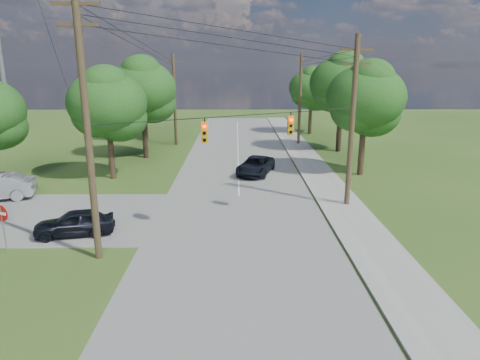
{
  "coord_description": "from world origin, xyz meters",
  "views": [
    {
      "loc": [
        1.84,
        -18.01,
        8.69
      ],
      "look_at": [
        2.03,
        5.0,
        2.52
      ],
      "focal_mm": 32.0,
      "sensor_mm": 36.0,
      "label": 1
    }
  ],
  "objects_px": {
    "pole_north_w": "(175,99)",
    "do_not_enter_sign": "(2,218)",
    "pole_sw": "(87,125)",
    "car_cross_dark": "(75,223)",
    "pole_ne": "(352,120)",
    "car_main_north": "(256,166)",
    "pole_north_e": "(300,99)"
  },
  "relations": [
    {
      "from": "pole_sw",
      "to": "pole_ne",
      "type": "height_order",
      "value": "pole_sw"
    },
    {
      "from": "pole_sw",
      "to": "do_not_enter_sign",
      "type": "relative_size",
      "value": 4.99
    },
    {
      "from": "pole_ne",
      "to": "pole_north_e",
      "type": "distance_m",
      "value": 22.0
    },
    {
      "from": "pole_ne",
      "to": "pole_north_w",
      "type": "bearing_deg",
      "value": 122.29
    },
    {
      "from": "pole_sw",
      "to": "pole_north_e",
      "type": "distance_m",
      "value": 32.55
    },
    {
      "from": "pole_north_w",
      "to": "car_cross_dark",
      "type": "relative_size",
      "value": 2.48
    },
    {
      "from": "pole_sw",
      "to": "pole_north_w",
      "type": "distance_m",
      "value": 29.62
    },
    {
      "from": "pole_north_w",
      "to": "do_not_enter_sign",
      "type": "height_order",
      "value": "pole_north_w"
    },
    {
      "from": "pole_sw",
      "to": "do_not_enter_sign",
      "type": "height_order",
      "value": "pole_sw"
    },
    {
      "from": "pole_north_e",
      "to": "car_main_north",
      "type": "distance_m",
      "value": 15.46
    },
    {
      "from": "pole_ne",
      "to": "car_cross_dark",
      "type": "xyz_separation_m",
      "value": [
        -15.58,
        -4.87,
        -4.75
      ]
    },
    {
      "from": "pole_north_w",
      "to": "car_cross_dark",
      "type": "xyz_separation_m",
      "value": [
        -1.68,
        -26.87,
        -4.41
      ]
    },
    {
      "from": "car_main_north",
      "to": "do_not_enter_sign",
      "type": "relative_size",
      "value": 2.12
    },
    {
      "from": "do_not_enter_sign",
      "to": "car_cross_dark",
      "type": "bearing_deg",
      "value": 62.02
    },
    {
      "from": "pole_ne",
      "to": "pole_north_e",
      "type": "relative_size",
      "value": 1.05
    },
    {
      "from": "pole_north_e",
      "to": "car_cross_dark",
      "type": "xyz_separation_m",
      "value": [
        -15.58,
        -26.87,
        -4.41
      ]
    },
    {
      "from": "car_main_north",
      "to": "do_not_enter_sign",
      "type": "distance_m",
      "value": 19.8
    },
    {
      "from": "car_main_north",
      "to": "pole_north_w",
      "type": "bearing_deg",
      "value": 138.18
    },
    {
      "from": "car_cross_dark",
      "to": "car_main_north",
      "type": "distance_m",
      "value": 16.54
    },
    {
      "from": "pole_ne",
      "to": "car_main_north",
      "type": "bearing_deg",
      "value": 123.69
    },
    {
      "from": "do_not_enter_sign",
      "to": "car_main_north",
      "type": "bearing_deg",
      "value": 72.1
    },
    {
      "from": "pole_sw",
      "to": "car_cross_dark",
      "type": "relative_size",
      "value": 2.97
    },
    {
      "from": "pole_ne",
      "to": "car_main_north",
      "type": "xyz_separation_m",
      "value": [
        -5.49,
        8.23,
        -4.73
      ]
    },
    {
      "from": "pole_sw",
      "to": "pole_ne",
      "type": "bearing_deg",
      "value": 29.38
    },
    {
      "from": "pole_sw",
      "to": "car_main_north",
      "type": "relative_size",
      "value": 2.36
    },
    {
      "from": "car_main_north",
      "to": "pole_sw",
      "type": "bearing_deg",
      "value": -100.1
    },
    {
      "from": "pole_ne",
      "to": "do_not_enter_sign",
      "type": "bearing_deg",
      "value": -158.84
    },
    {
      "from": "pole_ne",
      "to": "pole_sw",
      "type": "bearing_deg",
      "value": -150.62
    },
    {
      "from": "pole_north_w",
      "to": "do_not_enter_sign",
      "type": "bearing_deg",
      "value": -98.23
    },
    {
      "from": "pole_north_e",
      "to": "car_cross_dark",
      "type": "height_order",
      "value": "pole_north_e"
    },
    {
      "from": "pole_sw",
      "to": "pole_ne",
      "type": "relative_size",
      "value": 1.14
    },
    {
      "from": "pole_ne",
      "to": "pole_north_w",
      "type": "relative_size",
      "value": 1.05
    }
  ]
}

